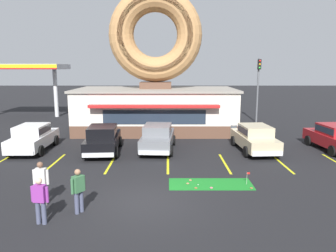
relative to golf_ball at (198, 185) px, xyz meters
The scene contains 26 objects.
ground_plane 2.73m from the golf_ball, 142.02° to the right, with size 160.00×160.00×0.00m, color black.
donut_shop_building 13.00m from the golf_ball, 100.37° to the left, with size 12.30×6.75×10.96m.
putting_mat 0.58m from the golf_ball, 16.84° to the left, with size 3.58×1.42×0.03m, color #197523.
mini_donut_near_left 0.64m from the golf_ball, 35.14° to the right, with size 0.13×0.13×0.04m, color #D8667F.
mini_donut_near_right 0.46m from the golf_ball, 161.10° to the left, with size 0.13×0.13×0.04m, color #A5724C.
mini_donut_mid_left 2.21m from the golf_ball, 10.39° to the right, with size 0.13×0.13×0.04m, color brown.
mini_donut_mid_centre 0.63m from the golf_ball, 117.28° to the left, with size 0.13×0.13×0.04m, color #A5724C.
mini_donut_mid_right 0.40m from the golf_ball, 108.02° to the right, with size 0.13×0.13×0.04m, color brown.
golf_ball is the anchor object (origin of this frame).
putting_flag_pin 2.16m from the golf_ball, ahead, with size 0.13×0.01×0.55m.
car_white 11.19m from the golf_ball, 147.64° to the left, with size 2.05×4.59×1.60m.
car_grey 6.41m from the golf_ball, 107.48° to the left, with size 2.21×4.67×1.60m.
car_red 10.69m from the golf_ball, 34.39° to the left, with size 2.24×4.68×1.60m.
car_black 7.64m from the golf_ball, 132.57° to the left, with size 2.21×4.67×1.60m.
car_champagne 7.07m from the golf_ball, 56.30° to the left, with size 2.20×4.66×1.60m.
pedestrian_blue_sweater_man 5.16m from the golf_ball, 149.02° to the right, with size 0.42×0.50×1.58m.
pedestrian_hooded_kid 6.28m from the golf_ball, 161.60° to the right, with size 0.60×0.26×1.64m.
pedestrian_leather_jacket_man 6.43m from the golf_ball, 147.28° to the right, with size 0.59×0.29×1.55m.
trash_bin 10.07m from the golf_ball, 70.59° to the left, with size 0.57×0.57×0.97m.
traffic_light_pole 18.08m from the golf_ball, 67.29° to the left, with size 0.28×0.47×5.80m.
gas_station_canopy 26.12m from the golf_ball, 129.10° to the left, with size 9.00×4.46×5.30m.
parking_stripe_left 8.01m from the golf_ball, 155.51° to the left, with size 0.12×3.60×0.01m, color yellow.
parking_stripe_mid_left 5.43m from the golf_ball, 142.26° to the left, with size 0.12×3.60×0.01m, color yellow.
parking_stripe_centre 3.56m from the golf_ball, 111.24° to the left, with size 0.12×3.60×0.01m, color yellow.
parking_stripe_mid_right 3.74m from the golf_ball, 62.77° to the left, with size 0.12×3.60×0.01m, color yellow.
parking_stripe_right 5.76m from the golf_ball, 35.19° to the left, with size 0.12×3.60×0.01m, color yellow.
Camera 1 is at (0.86, -11.62, 4.98)m, focal length 35.00 mm.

